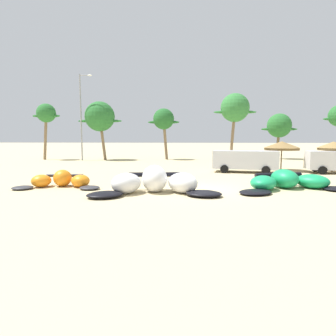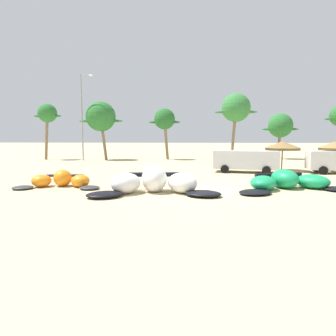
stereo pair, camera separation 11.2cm
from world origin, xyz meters
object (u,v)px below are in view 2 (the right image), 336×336
(beach_umbrella_middle, at_px, (335,146))
(palm_center_left, at_px, (236,108))
(palm_leftmost, at_px, (47,114))
(kite_left_of_center, at_px, (288,182))
(parked_car_second, at_px, (244,160))
(kite_left, at_px, (154,183))
(palm_left, at_px, (101,117))
(palm_center_right, at_px, (280,126))
(lamppost_west, at_px, (83,114))
(palm_left_of_gap, at_px, (165,120))
(beach_umbrella_near_van, at_px, (283,146))
(kite_far_left, at_px, (61,181))

(beach_umbrella_middle, distance_m, palm_center_left, 13.71)
(palm_leftmost, relative_size, palm_center_left, 0.87)
(kite_left_of_center, bearing_deg, beach_umbrella_middle, 52.11)
(parked_car_second, bearing_deg, kite_left, -124.91)
(palm_left, relative_size, palm_center_right, 1.23)
(palm_leftmost, bearing_deg, lamppost_west, -11.82)
(beach_umbrella_middle, height_order, parked_car_second, beach_umbrella_middle)
(parked_car_second, height_order, palm_left, palm_left)
(kite_left, height_order, parked_car_second, parked_car_second)
(palm_leftmost, relative_size, palm_center_right, 1.19)
(palm_left_of_gap, bearing_deg, palm_left, -172.03)
(beach_umbrella_middle, height_order, palm_left_of_gap, palm_left_of_gap)
(kite_left_of_center, bearing_deg, beach_umbrella_near_van, 73.97)
(kite_far_left, distance_m, kite_left_of_center, 13.44)
(kite_left_of_center, height_order, palm_center_left, palm_center_left)
(palm_left, bearing_deg, kite_left_of_center, -50.82)
(kite_left, relative_size, parked_car_second, 1.27)
(palm_left, bearing_deg, kite_far_left, -80.52)
(parked_car_second, relative_size, lamppost_west, 0.52)
(kite_far_left, xyz_separation_m, beach_umbrella_near_van, (16.14, 9.42, 1.84))
(palm_center_right, bearing_deg, kite_left_of_center, -106.50)
(kite_far_left, height_order, palm_center_left, palm_center_left)
(kite_far_left, relative_size, beach_umbrella_middle, 2.00)
(palm_left_of_gap, height_order, palm_center_right, palm_left_of_gap)
(kite_far_left, relative_size, parked_car_second, 0.95)
(kite_left_of_center, height_order, lamppost_west, lamppost_west)
(kite_far_left, bearing_deg, parked_car_second, 32.57)
(kite_left, distance_m, kite_left_of_center, 7.79)
(parked_car_second, relative_size, palm_left_of_gap, 0.83)
(palm_center_right, height_order, lamppost_west, lamppost_west)
(kite_left, bearing_deg, beach_umbrella_near_van, 46.87)
(palm_center_right, bearing_deg, palm_leftmost, -174.70)
(palm_left, relative_size, palm_left_of_gap, 1.12)
(kite_left_of_center, distance_m, beach_umbrella_near_van, 9.95)
(palm_center_left, bearing_deg, parked_car_second, -96.07)
(parked_car_second, height_order, palm_center_left, palm_center_left)
(kite_left, bearing_deg, lamppost_west, 117.98)
(palm_leftmost, bearing_deg, kite_left_of_center, -40.74)
(kite_left_of_center, bearing_deg, kite_left, -168.06)
(palm_left_of_gap, bearing_deg, palm_center_left, -10.95)
(palm_center_right, bearing_deg, palm_left_of_gap, -173.97)
(kite_left, relative_size, palm_left, 0.94)
(palm_center_left, bearing_deg, palm_left_of_gap, 169.05)
(beach_umbrella_middle, height_order, lamppost_west, lamppost_west)
(kite_far_left, relative_size, palm_leftmost, 0.73)
(kite_far_left, height_order, lamppost_west, lamppost_west)
(kite_left, relative_size, kite_left_of_center, 0.99)
(palm_left_of_gap, bearing_deg, beach_umbrella_middle, -39.76)
(palm_center_right, bearing_deg, lamppost_west, -171.34)
(beach_umbrella_near_van, height_order, palm_center_right, palm_center_right)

